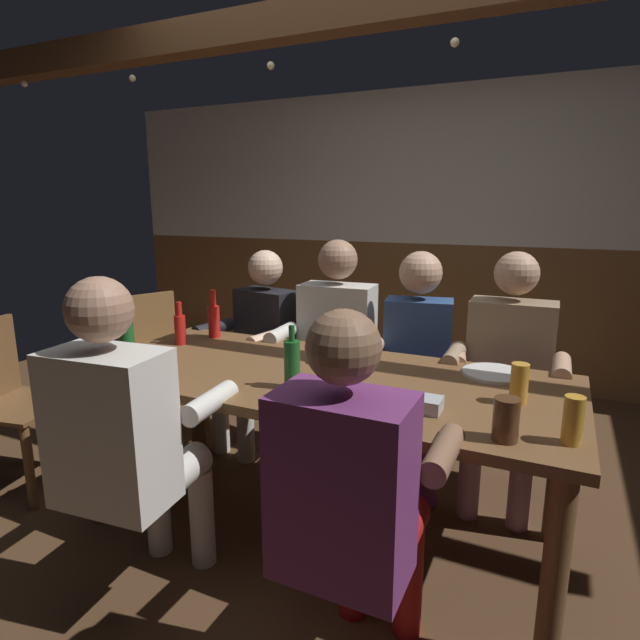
# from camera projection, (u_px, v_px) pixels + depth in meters

# --- Properties ---
(ground_plane) EXTENTS (7.34, 7.34, 0.00)m
(ground_plane) POSITION_uv_depth(u_px,v_px,m) (331.00, 514.00, 2.51)
(ground_plane) COLOR #4C331E
(back_wall_upper) EXTENTS (6.12, 0.12, 1.23)m
(back_wall_upper) POSITION_uv_depth(u_px,v_px,m) (448.00, 167.00, 4.17)
(back_wall_upper) COLOR silver
(back_wall_wainscot) EXTENTS (6.12, 0.12, 1.14)m
(back_wall_wainscot) POSITION_uv_depth(u_px,v_px,m) (440.00, 311.00, 4.43)
(back_wall_wainscot) COLOR brown
(back_wall_wainscot) RESTS_ON ground_plane
(ceiling_beam) EXTENTS (5.51, 0.14, 0.16)m
(ceiling_beam) POSITION_uv_depth(u_px,v_px,m) (360.00, 10.00, 2.27)
(ceiling_beam) COLOR brown
(dining_table) EXTENTS (2.10, 0.91, 0.75)m
(dining_table) POSITION_uv_depth(u_px,v_px,m) (319.00, 394.00, 2.25)
(dining_table) COLOR brown
(dining_table) RESTS_ON ground_plane
(person_0) EXTENTS (0.55, 0.55, 1.19)m
(person_0) POSITION_uv_depth(u_px,v_px,m) (259.00, 340.00, 3.15)
(person_0) COLOR black
(person_0) RESTS_ON ground_plane
(person_1) EXTENTS (0.57, 0.53, 1.27)m
(person_1) POSITION_uv_depth(u_px,v_px,m) (334.00, 341.00, 2.94)
(person_1) COLOR silver
(person_1) RESTS_ON ground_plane
(person_2) EXTENTS (0.54, 0.57, 1.22)m
(person_2) POSITION_uv_depth(u_px,v_px,m) (416.00, 357.00, 2.73)
(person_2) COLOR #2D4C84
(person_2) RESTS_ON ground_plane
(person_3) EXTENTS (0.55, 0.51, 1.24)m
(person_3) POSITION_uv_depth(u_px,v_px,m) (508.00, 366.00, 2.55)
(person_3) COLOR #997F60
(person_3) RESTS_ON ground_plane
(person_4) EXTENTS (0.56, 0.56, 1.24)m
(person_4) POSITION_uv_depth(u_px,v_px,m) (125.00, 432.00, 1.81)
(person_4) COLOR silver
(person_4) RESTS_ON ground_plane
(person_5) EXTENTS (0.51, 0.52, 1.21)m
(person_5) POSITION_uv_depth(u_px,v_px,m) (352.00, 493.00, 1.47)
(person_5) COLOR #6B2D66
(person_5) RESTS_ON ground_plane
(chair_empty_near_left) EXTENTS (0.51, 0.51, 0.88)m
(chair_empty_near_left) POSITION_uv_depth(u_px,v_px,m) (8.00, 399.00, 2.69)
(chair_empty_near_left) COLOR brown
(chair_empty_near_left) RESTS_ON ground_plane
(chair_empty_far_end) EXTENTS (0.58, 0.58, 0.88)m
(chair_empty_far_end) POSITION_uv_depth(u_px,v_px,m) (157.00, 357.00, 3.43)
(chair_empty_far_end) COLOR brown
(chair_empty_far_end) RESTS_ON ground_plane
(table_candle) EXTENTS (0.04, 0.04, 0.08)m
(table_candle) POSITION_uv_depth(u_px,v_px,m) (100.00, 355.00, 2.37)
(table_candle) COLOR #F9E08C
(table_candle) RESTS_ON dining_table
(condiment_caddy) EXTENTS (0.14, 0.10, 0.05)m
(condiment_caddy) POSITION_uv_depth(u_px,v_px,m) (421.00, 404.00, 1.83)
(condiment_caddy) COLOR #B2B7BC
(condiment_caddy) RESTS_ON dining_table
(plate_0) EXTENTS (0.26, 0.26, 0.01)m
(plate_0) POSITION_uv_depth(u_px,v_px,m) (494.00, 373.00, 2.21)
(plate_0) COLOR white
(plate_0) RESTS_ON dining_table
(bottle_0) EXTENTS (0.06, 0.06, 0.22)m
(bottle_0) POSITION_uv_depth(u_px,v_px,m) (180.00, 328.00, 2.67)
(bottle_0) COLOR red
(bottle_0) RESTS_ON dining_table
(bottle_1) EXTENTS (0.06, 0.06, 0.26)m
(bottle_1) POSITION_uv_depth(u_px,v_px,m) (214.00, 319.00, 2.82)
(bottle_1) COLOR red
(bottle_1) RESTS_ON dining_table
(bottle_2) EXTENTS (0.06, 0.06, 0.26)m
(bottle_2) POSITION_uv_depth(u_px,v_px,m) (292.00, 363.00, 2.03)
(bottle_2) COLOR #195923
(bottle_2) RESTS_ON dining_table
(bottle_3) EXTENTS (0.06, 0.06, 0.28)m
(bottle_3) POSITION_uv_depth(u_px,v_px,m) (127.00, 341.00, 2.33)
(bottle_3) COLOR #195923
(bottle_3) RESTS_ON dining_table
(pint_glass_0) EXTENTS (0.07, 0.07, 0.10)m
(pint_glass_0) POSITION_uv_depth(u_px,v_px,m) (345.00, 344.00, 2.51)
(pint_glass_0) COLOR #4C2D19
(pint_glass_0) RESTS_ON dining_table
(pint_glass_1) EXTENTS (0.06, 0.06, 0.14)m
(pint_glass_1) POSITION_uv_depth(u_px,v_px,m) (367.00, 341.00, 2.48)
(pint_glass_1) COLOR gold
(pint_glass_1) RESTS_ON dining_table
(pint_glass_2) EXTENTS (0.08, 0.08, 0.10)m
(pint_glass_2) POSITION_uv_depth(u_px,v_px,m) (167.00, 369.00, 2.13)
(pint_glass_2) COLOR #4C2D19
(pint_glass_2) RESTS_ON dining_table
(pint_glass_3) EXTENTS (0.06, 0.06, 0.15)m
(pint_glass_3) POSITION_uv_depth(u_px,v_px,m) (519.00, 384.00, 1.88)
(pint_glass_3) COLOR gold
(pint_glass_3) RESTS_ON dining_table
(pint_glass_4) EXTENTS (0.08, 0.08, 0.11)m
(pint_glass_4) POSITION_uv_depth(u_px,v_px,m) (331.00, 352.00, 2.36)
(pint_glass_4) COLOR white
(pint_glass_4) RESTS_ON dining_table
(pint_glass_5) EXTENTS (0.06, 0.06, 0.15)m
(pint_glass_5) POSITION_uv_depth(u_px,v_px,m) (573.00, 420.00, 1.56)
(pint_glass_5) COLOR gold
(pint_glass_5) RESTS_ON dining_table
(pint_glass_6) EXTENTS (0.08, 0.08, 0.14)m
(pint_glass_6) POSITION_uv_depth(u_px,v_px,m) (506.00, 419.00, 1.59)
(pint_glass_6) COLOR #4C2D19
(pint_glass_6) RESTS_ON dining_table
(string_lights) EXTENTS (4.32, 0.04, 0.11)m
(string_lights) POSITION_uv_depth(u_px,v_px,m) (356.00, 47.00, 2.26)
(string_lights) COLOR #F9EAB2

